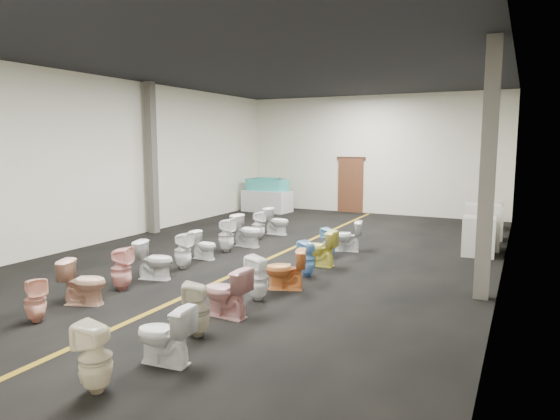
{
  "coord_description": "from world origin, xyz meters",
  "views": [
    {
      "loc": [
        5.34,
        -10.74,
        2.74
      ],
      "look_at": [
        -0.46,
        1.0,
        0.95
      ],
      "focal_mm": 32.0,
      "sensor_mm": 36.0,
      "label": 1
    }
  ],
  "objects_px": {
    "toilet_left_10": "(277,221)",
    "toilet_right_8": "(329,243)",
    "toilet_left_7": "(226,235)",
    "toilet_right_2": "(197,309)",
    "appliance_crate_d": "(490,215)",
    "toilet_right_0": "(95,358)",
    "display_table": "(267,201)",
    "toilet_right_6": "(307,259)",
    "toilet_right_5": "(286,269)",
    "appliance_crate_a": "(479,236)",
    "toilet_right_1": "(164,334)",
    "toilet_left_2": "(84,282)",
    "toilet_left_3": "(121,269)",
    "toilet_left_9": "(258,225)",
    "toilet_left_4": "(155,260)",
    "appliance_crate_c": "(486,223)",
    "toilet_left_6": "(204,245)",
    "bathtub": "(267,185)",
    "toilet_right_7": "(319,248)",
    "appliance_crate_b": "(482,227)",
    "toilet_left_8": "(247,231)",
    "toilet_right_9": "(347,236)",
    "toilet_left_5": "(183,250)",
    "toilet_left_1": "(35,300)",
    "toilet_right_3": "(226,292)"
  },
  "relations": [
    {
      "from": "toilet_right_8",
      "to": "toilet_left_7",
      "type": "bearing_deg",
      "value": -55.43
    },
    {
      "from": "toilet_left_7",
      "to": "toilet_right_7",
      "type": "xyz_separation_m",
      "value": [
        2.61,
        -0.29,
        -0.02
      ]
    },
    {
      "from": "appliance_crate_c",
      "to": "toilet_left_9",
      "type": "height_order",
      "value": "appliance_crate_c"
    },
    {
      "from": "toilet_left_2",
      "to": "toilet_left_3",
      "type": "distance_m",
      "value": 0.89
    },
    {
      "from": "toilet_left_2",
      "to": "appliance_crate_a",
      "type": "bearing_deg",
      "value": -60.81
    },
    {
      "from": "bathtub",
      "to": "toilet_right_7",
      "type": "bearing_deg",
      "value": -59.89
    },
    {
      "from": "toilet_left_4",
      "to": "toilet_right_9",
      "type": "height_order",
      "value": "toilet_left_4"
    },
    {
      "from": "toilet_left_6",
      "to": "toilet_right_5",
      "type": "relative_size",
      "value": 0.86
    },
    {
      "from": "display_table",
      "to": "toilet_right_6",
      "type": "height_order",
      "value": "display_table"
    },
    {
      "from": "appliance_crate_c",
      "to": "toilet_left_6",
      "type": "height_order",
      "value": "appliance_crate_c"
    },
    {
      "from": "display_table",
      "to": "appliance_crate_b",
      "type": "xyz_separation_m",
      "value": [
        8.21,
        -3.71,
        0.16
      ]
    },
    {
      "from": "toilet_left_6",
      "to": "bathtub",
      "type": "bearing_deg",
      "value": 20.63
    },
    {
      "from": "toilet_left_8",
      "to": "toilet_left_7",
      "type": "bearing_deg",
      "value": 173.08
    },
    {
      "from": "toilet_right_0",
      "to": "toilet_left_9",
      "type": "bearing_deg",
      "value": -170.48
    },
    {
      "from": "toilet_left_8",
      "to": "toilet_right_1",
      "type": "xyz_separation_m",
      "value": [
        2.6,
        -6.56,
        -0.04
      ]
    },
    {
      "from": "display_table",
      "to": "toilet_left_4",
      "type": "height_order",
      "value": "display_table"
    },
    {
      "from": "toilet_left_6",
      "to": "toilet_right_0",
      "type": "relative_size",
      "value": 0.82
    },
    {
      "from": "appliance_crate_a",
      "to": "toilet_right_1",
      "type": "distance_m",
      "value": 8.66
    },
    {
      "from": "bathtub",
      "to": "toilet_right_9",
      "type": "bearing_deg",
      "value": -51.97
    },
    {
      "from": "toilet_left_6",
      "to": "toilet_right_1",
      "type": "relative_size",
      "value": 0.87
    },
    {
      "from": "appliance_crate_c",
      "to": "toilet_right_8",
      "type": "height_order",
      "value": "appliance_crate_c"
    },
    {
      "from": "toilet_left_7",
      "to": "toilet_right_6",
      "type": "bearing_deg",
      "value": -116.21
    },
    {
      "from": "appliance_crate_d",
      "to": "toilet_right_0",
      "type": "bearing_deg",
      "value": -103.4
    },
    {
      "from": "toilet_right_0",
      "to": "toilet_right_1",
      "type": "distance_m",
      "value": 0.93
    },
    {
      "from": "appliance_crate_a",
      "to": "toilet_right_0",
      "type": "relative_size",
      "value": 1.18
    },
    {
      "from": "toilet_right_6",
      "to": "toilet_right_9",
      "type": "bearing_deg",
      "value": -155.29
    },
    {
      "from": "toilet_left_9",
      "to": "toilet_right_6",
      "type": "distance_m",
      "value": 4.08
    },
    {
      "from": "toilet_left_9",
      "to": "toilet_right_2",
      "type": "distance_m",
      "value": 7.12
    },
    {
      "from": "toilet_left_5",
      "to": "toilet_right_7",
      "type": "distance_m",
      "value": 2.98
    },
    {
      "from": "toilet_left_5",
      "to": "toilet_right_9",
      "type": "height_order",
      "value": "toilet_left_5"
    },
    {
      "from": "toilet_left_2",
      "to": "toilet_right_2",
      "type": "bearing_deg",
      "value": -118.39
    },
    {
      "from": "toilet_left_3",
      "to": "appliance_crate_a",
      "type": "bearing_deg",
      "value": -60.32
    },
    {
      "from": "toilet_left_4",
      "to": "toilet_left_6",
      "type": "bearing_deg",
      "value": -10.79
    },
    {
      "from": "toilet_left_7",
      "to": "toilet_right_2",
      "type": "distance_m",
      "value": 5.49
    },
    {
      "from": "toilet_left_5",
      "to": "toilet_right_7",
      "type": "relative_size",
      "value": 0.99
    },
    {
      "from": "toilet_left_2",
      "to": "toilet_left_4",
      "type": "distance_m",
      "value": 1.78
    },
    {
      "from": "appliance_crate_c",
      "to": "toilet_left_9",
      "type": "relative_size",
      "value": 1.1
    },
    {
      "from": "toilet_left_4",
      "to": "toilet_left_6",
      "type": "relative_size",
      "value": 1.18
    },
    {
      "from": "appliance_crate_a",
      "to": "toilet_right_2",
      "type": "height_order",
      "value": "appliance_crate_a"
    },
    {
      "from": "appliance_crate_c",
      "to": "toilet_right_8",
      "type": "bearing_deg",
      "value": -127.57
    },
    {
      "from": "toilet_right_2",
      "to": "toilet_left_6",
      "type": "bearing_deg",
      "value": -168.86
    },
    {
      "from": "toilet_left_2",
      "to": "toilet_right_0",
      "type": "height_order",
      "value": "toilet_right_0"
    },
    {
      "from": "toilet_right_5",
      "to": "toilet_right_6",
      "type": "xyz_separation_m",
      "value": [
        0.01,
        1.02,
        -0.02
      ]
    },
    {
      "from": "display_table",
      "to": "bathtub",
      "type": "bearing_deg",
      "value": 180.0
    },
    {
      "from": "toilet_left_7",
      "to": "toilet_right_8",
      "type": "distance_m",
      "value": 2.59
    },
    {
      "from": "appliance_crate_a",
      "to": "toilet_right_8",
      "type": "bearing_deg",
      "value": -150.34
    },
    {
      "from": "toilet_left_1",
      "to": "toilet_right_3",
      "type": "bearing_deg",
      "value": -39.45
    },
    {
      "from": "display_table",
      "to": "toilet_left_7",
      "type": "distance_m",
      "value": 7.4
    },
    {
      "from": "appliance_crate_c",
      "to": "toilet_left_9",
      "type": "xyz_separation_m",
      "value": [
        -5.76,
        -2.94,
        -0.04
      ]
    },
    {
      "from": "toilet_left_10",
      "to": "toilet_right_8",
      "type": "bearing_deg",
      "value": -126.47
    }
  ]
}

